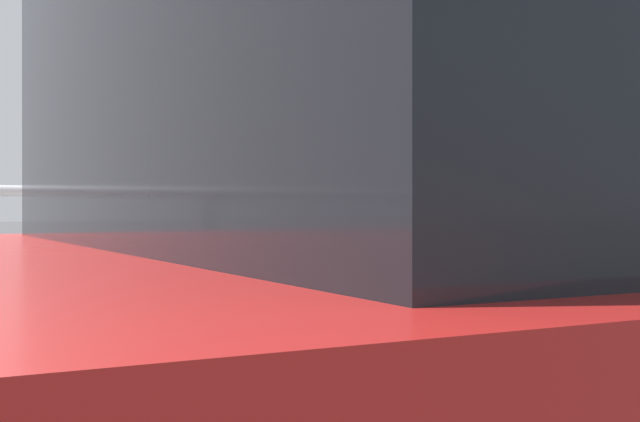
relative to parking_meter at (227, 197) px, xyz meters
The scene contains 4 objects.
parking_meter is the anchor object (origin of this frame).
pedestrian_at_meter 0.67m from the parking_meter, 12.58° to the left, with size 0.58×0.58×1.60m.
parked_sedan_red 1.61m from the parking_meter, 82.62° to the right, with size 4.61×1.85×1.76m.
background_railing 1.91m from the parking_meter, 98.15° to the left, with size 24.06×0.06×1.15m.
Camera 1 is at (-0.80, -2.52, 1.18)m, focal length 46.00 mm.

